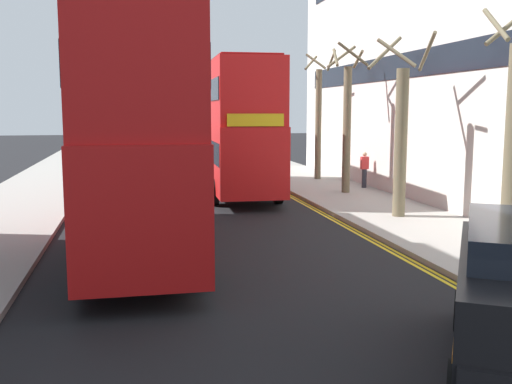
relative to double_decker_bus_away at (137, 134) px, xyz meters
name	(u,v)px	position (x,y,z in m)	size (l,w,h in m)	color
sidewalk_right	(402,218)	(8.58, 2.44, -2.96)	(4.00, 80.00, 0.14)	#9E9991
kerb_line_outer	(366,235)	(6.48, 0.44, -3.03)	(0.10, 56.00, 0.01)	yellow
kerb_line_inner	(361,236)	(6.32, 0.44, -3.03)	(0.10, 56.00, 0.01)	yellow
double_decker_bus_away	(137,134)	(0.00, 0.00, 0.00)	(2.81, 10.81, 5.64)	red
double_decker_bus_oncoming	(234,124)	(4.22, 10.15, 0.00)	(2.98, 10.86, 5.64)	red
pedestrian_far	(364,169)	(10.13, 9.63, -2.04)	(0.34, 0.22, 1.62)	#2D2D38
street_tree_near	(401,136)	(8.48, 2.55, -0.23)	(2.03, 2.07, 5.96)	#6B6047
street_tree_far	(318,119)	(9.13, 13.43, 0.16)	(1.48, 1.53, 6.44)	#6B6047
street_tree_distant	(347,122)	(8.76, 8.35, 0.10)	(1.38, 1.52, 6.24)	#6B6047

